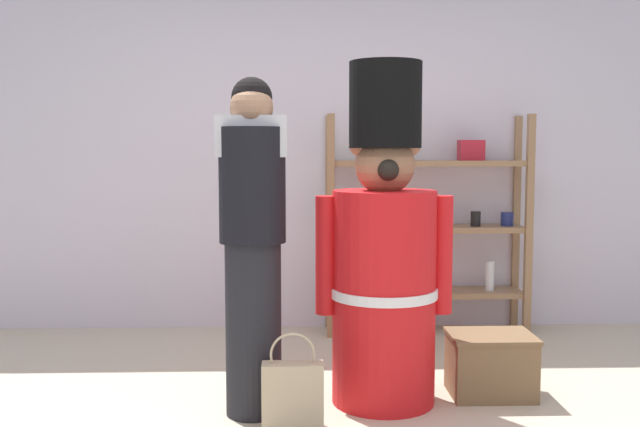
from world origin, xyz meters
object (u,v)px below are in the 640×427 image
object	(u,v)px
merchandise_shelf	(426,221)
display_crate	(491,364)
shopping_bag	(293,394)
teddy_bear_guard	(384,260)
person_shopper	(253,240)

from	to	relation	value
merchandise_shelf	display_crate	world-z (taller)	merchandise_shelf
shopping_bag	teddy_bear_guard	bearing A→B (deg)	37.58
person_shopper	merchandise_shelf	bearing A→B (deg)	54.28
teddy_bear_guard	person_shopper	world-z (taller)	teddy_bear_guard
merchandise_shelf	person_shopper	distance (m)	1.96
person_shopper	display_crate	world-z (taller)	person_shopper
teddy_bear_guard	shopping_bag	xyz separation A→B (m)	(-0.47, -0.36, -0.58)
merchandise_shelf	teddy_bear_guard	world-z (taller)	teddy_bear_guard
shopping_bag	display_crate	world-z (taller)	shopping_bag
merchandise_shelf	person_shopper	world-z (taller)	person_shopper
person_shopper	shopping_bag	distance (m)	0.76
shopping_bag	display_crate	size ratio (longest dim) A/B	1.04
display_crate	person_shopper	bearing A→B (deg)	-169.89
teddy_bear_guard	shopping_bag	size ratio (longest dim) A/B	3.77
teddy_bear_guard	display_crate	world-z (taller)	teddy_bear_guard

